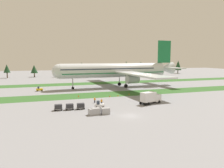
{
  "coord_description": "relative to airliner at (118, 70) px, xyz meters",
  "views": [
    {
      "loc": [
        -19.0,
        -44.71,
        13.56
      ],
      "look_at": [
        4.97,
        29.14,
        4.0
      ],
      "focal_mm": 33.86,
      "sensor_mm": 36.0,
      "label": 1
    }
  ],
  "objects": [
    {
      "name": "ground_plane",
      "position": [
        -14.14,
        -48.28,
        -7.97
      ],
      "size": [
        400.0,
        400.0,
        0.0
      ],
      "primitive_type": "plane",
      "color": "gray"
    },
    {
      "name": "grass_strip_near",
      "position": [
        -14.14,
        -17.91,
        -7.96
      ],
      "size": [
        320.0,
        11.83,
        0.01
      ],
      "primitive_type": "cube",
      "color": "#336028",
      "rests_on": "ground"
    },
    {
      "name": "grass_strip_far",
      "position": [
        -14.14,
        17.75,
        -7.96
      ],
      "size": [
        320.0,
        11.83,
        0.01
      ],
      "primitive_type": "cube",
      "color": "#336028",
      "rests_on": "ground"
    },
    {
      "name": "airliner",
      "position": [
        0.0,
        0.0,
        0.0
      ],
      "size": [
        60.16,
        74.08,
        22.23
      ],
      "rotation": [
        0.0,
        0.0,
        1.62
      ],
      "color": "silver",
      "rests_on": "ground"
    },
    {
      "name": "baggage_tug",
      "position": [
        -19.04,
        -38.19,
        -7.15
      ],
      "size": [
        2.68,
        1.47,
        1.97
      ],
      "rotation": [
        0.0,
        0.0,
        -1.64
      ],
      "color": "silver",
      "rests_on": "ground"
    },
    {
      "name": "cargo_dolly_lead",
      "position": [
        -24.05,
        -37.86,
        -7.05
      ],
      "size": [
        2.29,
        1.64,
        1.55
      ],
      "rotation": [
        0.0,
        0.0,
        -1.64
      ],
      "color": "#A3A3A8",
      "rests_on": "ground"
    },
    {
      "name": "cargo_dolly_second",
      "position": [
        -26.95,
        -37.67,
        -7.05
      ],
      "size": [
        2.29,
        1.64,
        1.55
      ],
      "rotation": [
        0.0,
        0.0,
        -1.64
      ],
      "color": "#A3A3A8",
      "rests_on": "ground"
    },
    {
      "name": "cargo_dolly_third",
      "position": [
        -29.84,
        -37.48,
        -7.05
      ],
      "size": [
        2.29,
        1.64,
        1.55
      ],
      "rotation": [
        0.0,
        0.0,
        -1.64
      ],
      "color": "#A3A3A8",
      "rests_on": "ground"
    },
    {
      "name": "catering_truck",
      "position": [
        -3.2,
        -37.79,
        -6.01
      ],
      "size": [
        7.32,
        4.28,
        3.58
      ],
      "rotation": [
        0.0,
        0.0,
        -1.27
      ],
      "color": "silver",
      "rests_on": "ground"
    },
    {
      "name": "pushback_tractor",
      "position": [
        -35.12,
        -1.64,
        -7.15
      ],
      "size": [
        2.66,
        1.42,
        1.97
      ],
      "rotation": [
        0.0,
        0.0,
        4.76
      ],
      "color": "yellow",
      "rests_on": "ground"
    },
    {
      "name": "ground_crew_marshaller",
      "position": [
        -17.34,
        -34.42,
        -7.02
      ],
      "size": [
        0.56,
        0.36,
        1.74
      ],
      "rotation": [
        0.0,
        0.0,
        6.17
      ],
      "color": "black",
      "rests_on": "ground"
    },
    {
      "name": "ground_crew_loader",
      "position": [
        -18.63,
        -31.25,
        -7.02
      ],
      "size": [
        0.54,
        0.36,
        1.74
      ],
      "rotation": [
        0.0,
        0.0,
        0.27
      ],
      "color": "black",
      "rests_on": "ground"
    },
    {
      "name": "uld_container_0",
      "position": [
        -21.54,
        -44.5,
        -7.17
      ],
      "size": [
        2.12,
        1.75,
        1.59
      ],
      "primitive_type": "cube",
      "rotation": [
        0.0,
        0.0,
        0.08
      ],
      "color": "#A3A3A8",
      "rests_on": "ground"
    },
    {
      "name": "uld_container_1",
      "position": [
        -19.18,
        -44.73,
        -7.21
      ],
      "size": [
        2.03,
        1.63,
        1.52
      ],
      "primitive_type": "cube",
      "rotation": [
        0.0,
        0.0,
        0.02
      ],
      "color": "#A3A3A8",
      "rests_on": "ground"
    },
    {
      "name": "uld_container_2",
      "position": [
        -22.22,
        -44.48,
        -7.22
      ],
      "size": [
        2.17,
        1.82,
        1.5
      ],
      "primitive_type": "cube",
      "rotation": [
        0.0,
        0.0,
        0.12
      ],
      "color": "#A3A3A8",
      "rests_on": "ground"
    },
    {
      "name": "taxiway_marker_0",
      "position": [
        -11.26,
        -23.1,
        -7.73
      ],
      "size": [
        0.44,
        0.44,
        0.48
      ],
      "primitive_type": "cone",
      "color": "orange",
      "rests_on": "ground"
    },
    {
      "name": "taxiway_marker_1",
      "position": [
        -3.14,
        -21.13,
        -7.74
      ],
      "size": [
        0.44,
        0.44,
        0.46
      ],
      "primitive_type": "cone",
      "color": "orange",
      "rests_on": "ground"
    },
    {
      "name": "taxiway_marker_2",
      "position": [
        -21.83,
        -19.91,
        -7.62
      ],
      "size": [
        0.44,
        0.44,
        0.69
      ],
      "primitive_type": "cone",
      "color": "orange",
      "rests_on": "ground"
    },
    {
      "name": "taxiway_marker_3",
      "position": [
        -8.1,
        -22.84,
        -7.71
      ],
      "size": [
        0.44,
        0.44,
        0.51
      ],
      "primitive_type": "cone",
      "color": "orange",
      "rests_on": "ground"
    },
    {
      "name": "distant_tree_line",
      "position": [
        -12.21,
        65.83,
        -1.26
      ],
      "size": [
        194.38,
        10.11,
        11.65
      ],
      "color": "#4C3823",
      "rests_on": "ground"
    }
  ]
}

